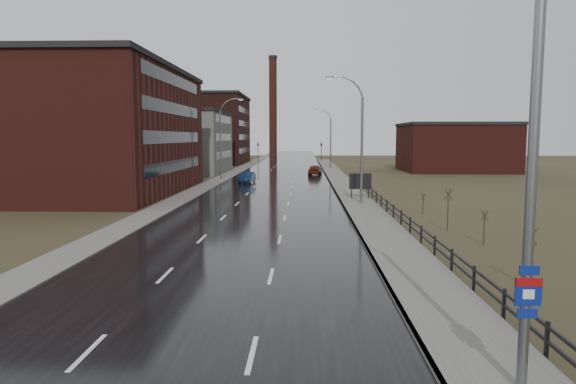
# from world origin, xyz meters

# --- Properties ---
(road) EXTENTS (14.00, 300.00, 0.06)m
(road) POSITION_xyz_m (0.00, 60.00, 0.03)
(road) COLOR black
(road) RESTS_ON ground
(sidewalk_right) EXTENTS (3.20, 180.00, 0.18)m
(sidewalk_right) POSITION_xyz_m (8.60, 35.00, 0.09)
(sidewalk_right) COLOR #595651
(sidewalk_right) RESTS_ON ground
(curb_right) EXTENTS (0.16, 180.00, 0.18)m
(curb_right) POSITION_xyz_m (7.08, 35.00, 0.09)
(curb_right) COLOR slate
(curb_right) RESTS_ON ground
(sidewalk_left) EXTENTS (2.40, 260.00, 0.12)m
(sidewalk_left) POSITION_xyz_m (-8.20, 60.00, 0.06)
(sidewalk_left) COLOR #595651
(sidewalk_left) RESTS_ON ground
(warehouse_near) EXTENTS (22.44, 28.56, 13.50)m
(warehouse_near) POSITION_xyz_m (-20.99, 45.00, 6.76)
(warehouse_near) COLOR #471914
(warehouse_near) RESTS_ON ground
(warehouse_mid) EXTENTS (16.32, 20.40, 10.50)m
(warehouse_mid) POSITION_xyz_m (-17.99, 78.00, 5.26)
(warehouse_mid) COLOR slate
(warehouse_mid) RESTS_ON ground
(warehouse_far) EXTENTS (26.52, 24.48, 15.50)m
(warehouse_far) POSITION_xyz_m (-22.99, 108.00, 7.76)
(warehouse_far) COLOR #331611
(warehouse_far) RESTS_ON ground
(building_right) EXTENTS (18.36, 16.32, 8.50)m
(building_right) POSITION_xyz_m (30.30, 82.00, 4.26)
(building_right) COLOR #471914
(building_right) RESTS_ON ground
(smokestack) EXTENTS (2.70, 2.70, 30.70)m
(smokestack) POSITION_xyz_m (-6.00, 150.00, 15.50)
(smokestack) COLOR #331611
(smokestack) RESTS_ON ground
(streetlight_main) EXTENTS (3.91, 0.29, 12.11)m
(streetlight_main) POSITION_xyz_m (8.47, 2.00, 6.06)
(streetlight_main) COLOR slate
(streetlight_main) RESTS_ON ground
(streetlight_right_mid) EXTENTS (3.36, 0.28, 11.35)m
(streetlight_right_mid) POSITION_xyz_m (8.50, 36.00, 5.84)
(streetlight_right_mid) COLOR slate
(streetlight_right_mid) RESTS_ON ground
(streetlight_left) EXTENTS (3.36, 0.28, 11.35)m
(streetlight_left) POSITION_xyz_m (-7.70, 62.00, 5.84)
(streetlight_left) COLOR slate
(streetlight_left) RESTS_ON ground
(streetlight_right_far) EXTENTS (3.36, 0.28, 11.35)m
(streetlight_right_far) POSITION_xyz_m (8.50, 90.00, 5.84)
(streetlight_right_far) COLOR slate
(streetlight_right_far) RESTS_ON ground
(guardrail) EXTENTS (0.10, 53.05, 1.10)m
(guardrail) POSITION_xyz_m (10.30, 18.31, 0.71)
(guardrail) COLOR black
(guardrail) RESTS_ON ground
(shrub_c) EXTENTS (0.58, 0.61, 2.44)m
(shrub_c) POSITION_xyz_m (12.79, 10.94, 1.30)
(shrub_c) COLOR #382D23
(shrub_c) RESTS_ON ground
(shrub_d) EXTENTS (0.47, 0.50, 1.97)m
(shrub_d) POSITION_xyz_m (13.80, 19.08, 1.05)
(shrub_d) COLOR #382D23
(shrub_d) RESTS_ON ground
(shrub_e) EXTENTS (0.66, 0.69, 2.79)m
(shrub_e) POSITION_xyz_m (12.96, 23.35, 1.48)
(shrub_e) COLOR #382D23
(shrub_e) RESTS_ON ground
(shrub_f) EXTENTS (0.39, 0.41, 1.61)m
(shrub_f) POSITION_xyz_m (13.09, 30.78, 0.85)
(shrub_f) COLOR #382D23
(shrub_f) RESTS_ON ground
(billboard) EXTENTS (2.14, 0.17, 2.57)m
(billboard) POSITION_xyz_m (9.10, 39.61, 1.73)
(billboard) COLOR black
(billboard) RESTS_ON ground
(traffic_light_left) EXTENTS (0.58, 2.73, 5.30)m
(traffic_light_left) POSITION_xyz_m (-8.00, 120.00, 4.60)
(traffic_light_left) COLOR black
(traffic_light_left) RESTS_ON ground
(traffic_light_right) EXTENTS (0.58, 2.73, 5.30)m
(traffic_light_right) POSITION_xyz_m (8.00, 120.00, 4.60)
(traffic_light_right) COLOR black
(traffic_light_right) RESTS_ON ground
(car_near) EXTENTS (1.90, 4.52, 1.45)m
(car_near) POSITION_xyz_m (-3.68, 56.55, 0.73)
(car_near) COLOR #0D1F42
(car_near) RESTS_ON ground
(car_far) EXTENTS (2.50, 4.98, 1.63)m
(car_far) POSITION_xyz_m (5.43, 71.52, 0.81)
(car_far) COLOR #4C190C
(car_far) RESTS_ON ground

